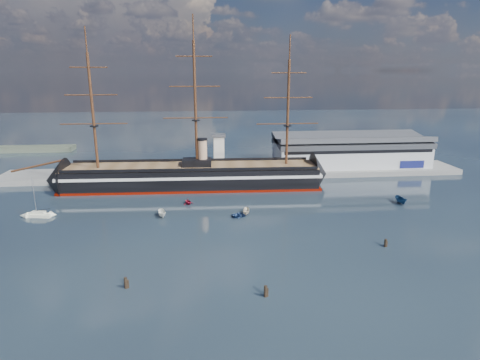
{
  "coord_description": "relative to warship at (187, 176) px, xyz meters",
  "views": [
    {
      "loc": [
        -3.89,
        -78.53,
        40.16
      ],
      "look_at": [
        7.4,
        35.0,
        9.0
      ],
      "focal_mm": 30.0,
      "sensor_mm": 36.0,
      "label": 1
    }
  ],
  "objects": [
    {
      "name": "motorboat_a",
      "position": [
        -6.24,
        -29.8,
        -4.04
      ],
      "size": [
        6.35,
        3.49,
        2.4
      ],
      "primitive_type": "imported",
      "rotation": [
        0.0,
        0.0,
        0.23
      ],
      "color": "white",
      "rests_on": "ground"
    },
    {
      "name": "motorboat_d",
      "position": [
        0.81,
        -19.21,
        -4.04
      ],
      "size": [
        6.18,
        5.02,
        2.09
      ],
      "primitive_type": "imported",
      "rotation": [
        0.0,
        0.0,
        0.53
      ],
      "color": "maroon",
      "rests_on": "ground"
    },
    {
      "name": "motorboat_f",
      "position": [
        67.01,
        -25.17,
        -4.04
      ],
      "size": [
        6.65,
        2.49,
        2.65
      ],
      "primitive_type": "imported",
      "rotation": [
        0.0,
        0.0,
        0.01
      ],
      "color": "navy",
      "rests_on": "ground"
    },
    {
      "name": "quay",
      "position": [
        19.08,
        16.0,
        -4.04
      ],
      "size": [
        180.0,
        18.0,
        2.0
      ],
      "primitive_type": "cube",
      "color": "slate",
      "rests_on": "ground"
    },
    {
      "name": "sailboat",
      "position": [
        -41.24,
        -26.2,
        -3.3
      ],
      "size": [
        7.56,
        3.53,
        11.65
      ],
      "rotation": [
        0.0,
        0.0,
        -0.2
      ],
      "color": "white",
      "rests_on": "ground"
    },
    {
      "name": "piling_far_right",
      "position": [
        47.97,
        -55.23,
        -4.04
      ],
      "size": [
        0.64,
        0.64,
        2.64
      ],
      "primitive_type": "cylinder",
      "color": "black",
      "rests_on": "ground"
    },
    {
      "name": "motorboat_c",
      "position": [
        17.77,
        -30.39,
        -4.04
      ],
      "size": [
        5.87,
        3.0,
        2.24
      ],
      "primitive_type": "imported",
      "rotation": [
        0.0,
        0.0,
        -0.18
      ],
      "color": "beige",
      "rests_on": "ground"
    },
    {
      "name": "piling_near_left",
      "position": [
        -9.73,
        -68.28,
        -4.04
      ],
      "size": [
        0.64,
        0.64,
        2.96
      ],
      "primitive_type": "cylinder",
      "color": "black",
      "rests_on": "ground"
    },
    {
      "name": "quay_tower",
      "position": [
        12.08,
        13.0,
        5.72
      ],
      "size": [
        5.0,
        5.0,
        15.0
      ],
      "color": "silver",
      "rests_on": "ground"
    },
    {
      "name": "warship",
      "position": [
        0.0,
        0.0,
        0.0
      ],
      "size": [
        113.14,
        19.26,
        53.94
      ],
      "rotation": [
        0.0,
        0.0,
        -0.03
      ],
      "color": "black",
      "rests_on": "ground"
    },
    {
      "name": "ground",
      "position": [
        9.08,
        -20.0,
        -4.04
      ],
      "size": [
        600.0,
        600.0,
        0.0
      ],
      "primitive_type": "plane",
      "color": "black",
      "rests_on": "ground"
    },
    {
      "name": "warehouse",
      "position": [
        67.08,
        20.0,
        3.95
      ],
      "size": [
        63.0,
        21.0,
        11.6
      ],
      "color": "#B7BABC",
      "rests_on": "ground"
    },
    {
      "name": "piling_near_mid",
      "position": [
        16.33,
        -73.86,
        -4.04
      ],
      "size": [
        0.64,
        0.64,
        2.93
      ],
      "primitive_type": "cylinder",
      "color": "black",
      "rests_on": "ground"
    },
    {
      "name": "motorboat_b",
      "position": [
        16.09,
        -31.49,
        -4.04
      ],
      "size": [
        2.5,
        3.6,
        1.56
      ],
      "primitive_type": "imported",
      "rotation": [
        0.0,
        0.0,
        1.96
      ],
      "color": "navy",
      "rests_on": "ground"
    }
  ]
}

